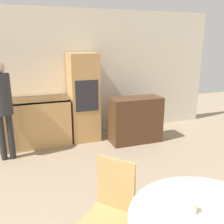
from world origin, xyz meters
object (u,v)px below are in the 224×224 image
object	(u,v)px
sideboard	(136,120)
person_standing	(2,100)
cup	(192,207)
oven_unit	(84,97)
chair_far_left	(111,205)

from	to	relation	value
sideboard	person_standing	world-z (taller)	person_standing
cup	sideboard	bearing A→B (deg)	72.15
oven_unit	person_standing	size ratio (longest dim) A/B	1.05
oven_unit	chair_far_left	distance (m)	3.05
oven_unit	chair_far_left	bearing A→B (deg)	-98.94
sideboard	cup	size ratio (longest dim) A/B	10.93
cup	person_standing	bearing A→B (deg)	114.74
person_standing	cup	size ratio (longest dim) A/B	17.97
person_standing	cup	world-z (taller)	person_standing
sideboard	cup	distance (m)	3.23
chair_far_left	oven_unit	bearing A→B (deg)	128.83
cup	chair_far_left	bearing A→B (deg)	125.56
sideboard	cup	world-z (taller)	sideboard
sideboard	oven_unit	bearing A→B (deg)	150.88
oven_unit	sideboard	distance (m)	1.14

